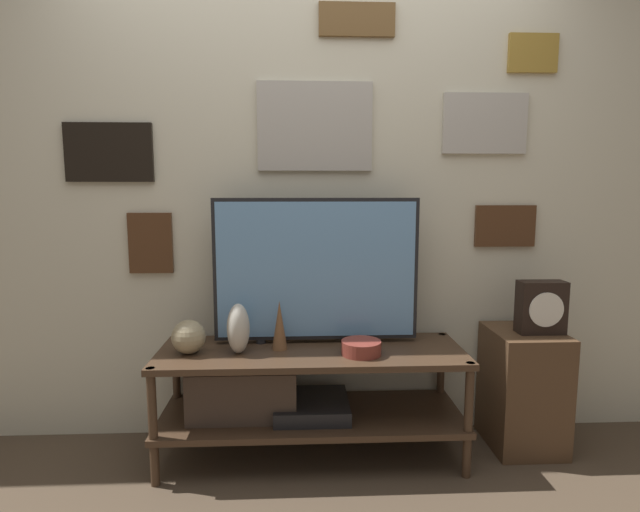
% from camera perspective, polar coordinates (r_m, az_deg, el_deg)
% --- Properties ---
extents(ground_plane, '(12.00, 12.00, 0.00)m').
position_cam_1_polar(ground_plane, '(2.42, -0.74, -25.15)').
color(ground_plane, '#4C3D2D').
extents(wall_back, '(6.40, 0.08, 2.70)m').
position_cam_1_polar(wall_back, '(2.62, -1.18, 8.63)').
color(wall_back, beige).
rests_on(wall_back, ground_plane).
extents(media_console, '(1.47, 0.50, 0.54)m').
position_cam_1_polar(media_console, '(2.52, -3.95, -14.95)').
color(media_console, '#422D1E').
rests_on(media_console, ground_plane).
extents(television, '(1.01, 0.05, 0.72)m').
position_cam_1_polar(television, '(2.46, -0.44, -1.58)').
color(television, black).
rests_on(television, media_console).
extents(vase_wide_bowl, '(0.19, 0.19, 0.06)m').
position_cam_1_polar(vase_wide_bowl, '(2.37, 4.73, -10.40)').
color(vase_wide_bowl, brown).
rests_on(vase_wide_bowl, media_console).
extents(vase_urn_stoneware, '(0.11, 0.14, 0.24)m').
position_cam_1_polar(vase_urn_stoneware, '(2.39, -9.31, -8.17)').
color(vase_urn_stoneware, beige).
rests_on(vase_urn_stoneware, media_console).
extents(vase_round_glass, '(0.16, 0.16, 0.16)m').
position_cam_1_polar(vase_round_glass, '(2.45, -14.78, -8.93)').
color(vase_round_glass, tan).
rests_on(vase_round_glass, media_console).
extents(vase_slim_bronze, '(0.07, 0.07, 0.24)m').
position_cam_1_polar(vase_slim_bronze, '(2.42, -4.65, -7.86)').
color(vase_slim_bronze, brown).
rests_on(vase_slim_bronze, media_console).
extents(side_table, '(0.34, 0.39, 0.61)m').
position_cam_1_polar(side_table, '(2.83, 22.16, -13.82)').
color(side_table, '#513823').
rests_on(side_table, ground_plane).
extents(mantel_clock, '(0.23, 0.11, 0.26)m').
position_cam_1_polar(mantel_clock, '(2.69, 23.96, -5.37)').
color(mantel_clock, black).
rests_on(mantel_clock, side_table).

